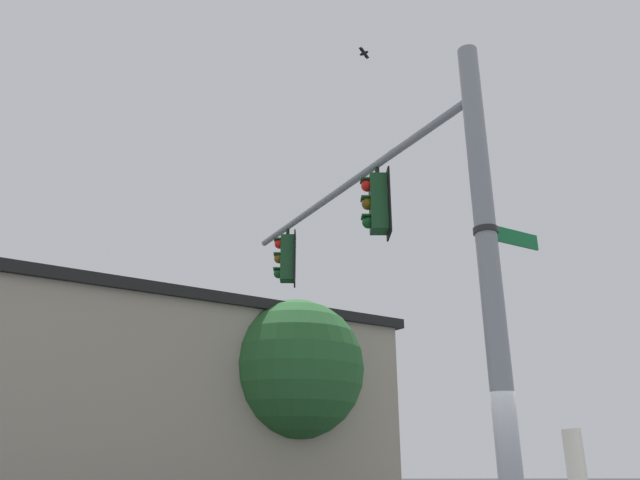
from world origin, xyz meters
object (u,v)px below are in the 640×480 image
(traffic_light_mid_inner, at_px, (286,258))
(bird_flying, at_px, (364,53))
(street_name_sign, at_px, (498,234))
(traffic_light_nearest_pole, at_px, (377,204))

(traffic_light_mid_inner, relative_size, bird_flying, 4.56)
(street_name_sign, distance_m, bird_flying, 5.90)
(traffic_light_mid_inner, height_order, bird_flying, bird_flying)
(street_name_sign, xyz_separation_m, bird_flying, (2.71, 1.47, 5.03))
(traffic_light_nearest_pole, bearing_deg, traffic_light_mid_inner, 28.73)
(street_name_sign, relative_size, bird_flying, 3.62)
(traffic_light_nearest_pole, relative_size, street_name_sign, 1.26)
(street_name_sign, bearing_deg, traffic_light_nearest_pole, 34.48)
(traffic_light_mid_inner, xyz_separation_m, street_name_sign, (-5.15, -3.10, -1.32))
(traffic_light_nearest_pole, height_order, traffic_light_mid_inner, same)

